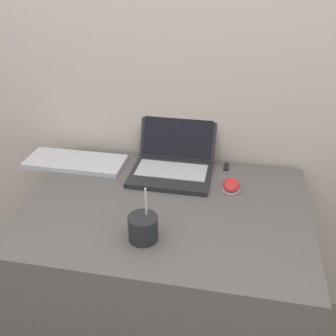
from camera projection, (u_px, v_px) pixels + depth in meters
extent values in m
cube|color=beige|center=(186.00, 46.00, 1.54)|extent=(7.00, 0.04, 2.50)
cube|color=#5B5651|center=(166.00, 283.00, 1.61)|extent=(1.03, 0.74, 0.77)
cube|color=#232326|center=(171.00, 175.00, 1.60)|extent=(0.32, 0.25, 0.02)
cube|color=#B7B7BC|center=(172.00, 170.00, 1.61)|extent=(0.29, 0.14, 0.00)
cube|color=#232326|center=(178.00, 136.00, 1.69)|extent=(0.32, 0.08, 0.18)
cube|color=black|center=(178.00, 136.00, 1.68)|extent=(0.30, 0.07, 0.16)
cylinder|color=#232326|center=(143.00, 228.00, 1.24)|extent=(0.10, 0.10, 0.09)
cylinder|color=black|center=(143.00, 218.00, 1.22)|extent=(0.08, 0.08, 0.01)
cylinder|color=white|center=(146.00, 208.00, 1.20)|extent=(0.02, 0.06, 0.18)
ellipsoid|color=#B2B2B7|center=(231.00, 188.00, 1.52)|extent=(0.07, 0.09, 0.01)
ellipsoid|color=red|center=(231.00, 185.00, 1.51)|extent=(0.07, 0.09, 0.04)
cube|color=silver|center=(76.00, 162.00, 1.69)|extent=(0.42, 0.17, 0.02)
cube|color=black|center=(226.00, 167.00, 1.67)|extent=(0.02, 0.06, 0.01)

